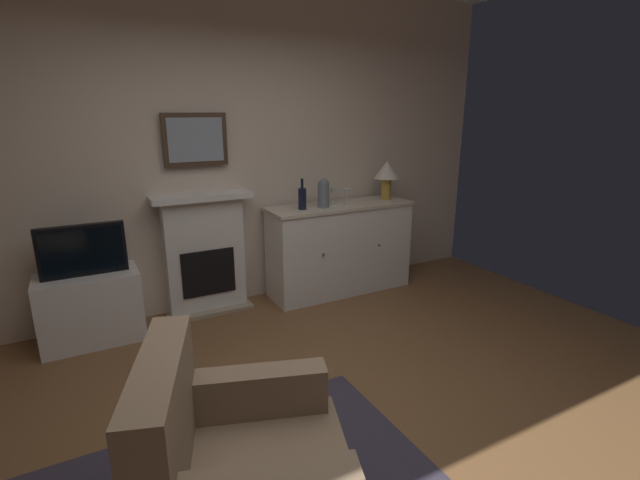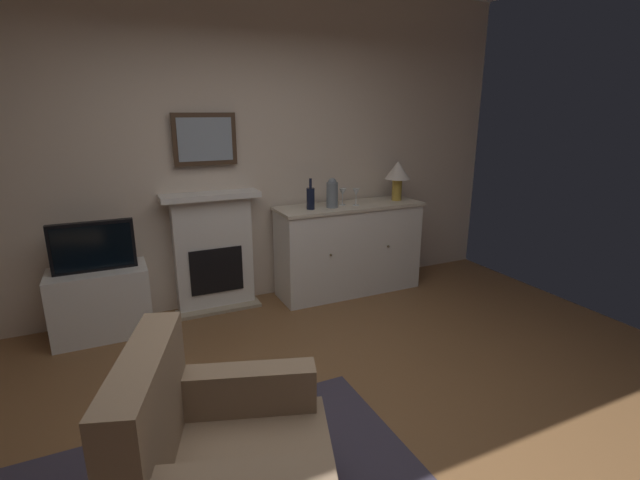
% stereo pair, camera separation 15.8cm
% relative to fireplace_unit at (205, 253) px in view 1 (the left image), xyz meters
% --- Properties ---
extents(ground_plane, '(5.85, 4.41, 0.10)m').
position_rel_fireplace_unit_xyz_m(ground_plane, '(0.24, -2.05, -0.60)').
color(ground_plane, brown).
rests_on(ground_plane, ground).
extents(wall_rear, '(5.85, 0.06, 2.93)m').
position_rel_fireplace_unit_xyz_m(wall_rear, '(0.24, 0.13, 0.92)').
color(wall_rear, beige).
rests_on(wall_rear, ground_plane).
extents(fireplace_unit, '(0.87, 0.30, 1.10)m').
position_rel_fireplace_unit_xyz_m(fireplace_unit, '(0.00, 0.00, 0.00)').
color(fireplace_unit, white).
rests_on(fireplace_unit, ground_plane).
extents(framed_picture, '(0.55, 0.04, 0.45)m').
position_rel_fireplace_unit_xyz_m(framed_picture, '(-0.00, 0.05, 1.01)').
color(framed_picture, '#473323').
extents(sideboard_cabinet, '(1.48, 0.49, 0.91)m').
position_rel_fireplace_unit_xyz_m(sideboard_cabinet, '(1.33, -0.18, -0.09)').
color(sideboard_cabinet, white).
rests_on(sideboard_cabinet, ground_plane).
extents(table_lamp, '(0.26, 0.26, 0.40)m').
position_rel_fireplace_unit_xyz_m(table_lamp, '(1.88, -0.18, 0.64)').
color(table_lamp, '#B79338').
rests_on(table_lamp, sideboard_cabinet).
extents(wine_bottle, '(0.08, 0.08, 0.29)m').
position_rel_fireplace_unit_xyz_m(wine_bottle, '(0.89, -0.21, 0.47)').
color(wine_bottle, black).
rests_on(wine_bottle, sideboard_cabinet).
extents(wine_glass_left, '(0.07, 0.07, 0.16)m').
position_rel_fireplace_unit_xyz_m(wine_glass_left, '(1.25, -0.16, 0.48)').
color(wine_glass_left, silver).
rests_on(wine_glass_left, sideboard_cabinet).
extents(wine_glass_center, '(0.07, 0.07, 0.16)m').
position_rel_fireplace_unit_xyz_m(wine_glass_center, '(1.36, -0.24, 0.48)').
color(wine_glass_center, silver).
rests_on(wine_glass_center, sideboard_cabinet).
extents(vase_decorative, '(0.11, 0.11, 0.28)m').
position_rel_fireplace_unit_xyz_m(vase_decorative, '(1.11, -0.23, 0.50)').
color(vase_decorative, slate).
rests_on(vase_decorative, sideboard_cabinet).
extents(tv_cabinet, '(0.75, 0.42, 0.57)m').
position_rel_fireplace_unit_xyz_m(tv_cabinet, '(-0.97, -0.16, -0.26)').
color(tv_cabinet, white).
rests_on(tv_cabinet, ground_plane).
extents(tv_set, '(0.62, 0.07, 0.40)m').
position_rel_fireplace_unit_xyz_m(tv_set, '(-0.98, -0.19, 0.22)').
color(tv_set, black).
rests_on(tv_set, tv_cabinet).
extents(armchair, '(1.01, 0.98, 0.92)m').
position_rel_fireplace_unit_xyz_m(armchair, '(-0.52, -2.47, -0.17)').
color(armchair, '#8C7259').
rests_on(armchair, ground_plane).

